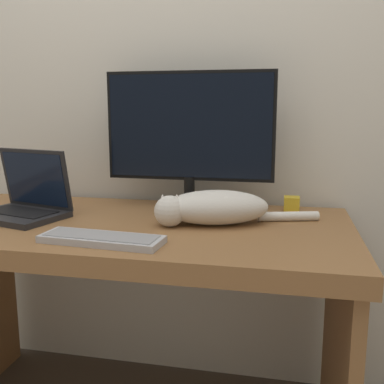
% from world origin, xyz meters
% --- Properties ---
extents(wall_back, '(6.40, 0.06, 2.60)m').
position_xyz_m(wall_back, '(0.00, 0.79, 1.30)').
color(wall_back, silver).
rests_on(wall_back, ground_plane).
extents(desk, '(1.46, 0.73, 0.77)m').
position_xyz_m(desk, '(0.00, 0.36, 0.60)').
color(desk, olive).
rests_on(desk, ground_plane).
extents(monitor, '(0.62, 0.23, 0.51)m').
position_xyz_m(monitor, '(0.16, 0.59, 1.03)').
color(monitor, black).
rests_on(monitor, desk).
extents(laptop, '(0.35, 0.29, 0.23)m').
position_xyz_m(laptop, '(-0.38, 0.36, 0.81)').
color(laptop, '#232326').
rests_on(laptop, desk).
extents(external_keyboard, '(0.36, 0.14, 0.02)m').
position_xyz_m(external_keyboard, '(0.01, 0.12, 0.78)').
color(external_keyboard, '#BCBCC1').
rests_on(external_keyboard, desk).
extents(cat, '(0.52, 0.26, 0.11)m').
position_xyz_m(cat, '(0.28, 0.39, 0.82)').
color(cat, silver).
rests_on(cat, desk).
extents(small_toy, '(0.06, 0.06, 0.06)m').
position_xyz_m(small_toy, '(0.53, 0.63, 0.79)').
color(small_toy, gold).
rests_on(small_toy, desk).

